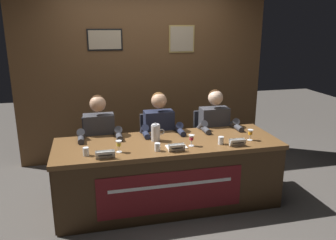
{
  "coord_description": "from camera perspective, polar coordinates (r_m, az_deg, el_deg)",
  "views": [
    {
      "loc": [
        -0.83,
        -3.48,
        2.02
      ],
      "look_at": [
        0.0,
        0.0,
        1.0
      ],
      "focal_mm": 36.4,
      "sensor_mm": 36.0,
      "label": 1
    }
  ],
  "objects": [
    {
      "name": "document_stack_center",
      "position": [
        3.62,
        1.41,
        -4.52
      ],
      "size": [
        0.22,
        0.16,
        0.01
      ],
      "color": "white",
      "rests_on": "conference_table"
    },
    {
      "name": "water_cup_center",
      "position": [
        3.52,
        -1.79,
        -4.61
      ],
      "size": [
        0.06,
        0.06,
        0.08
      ],
      "color": "silver",
      "rests_on": "conference_table"
    },
    {
      "name": "nameplate_center",
      "position": [
        3.5,
        1.48,
        -4.65
      ],
      "size": [
        0.17,
        0.06,
        0.08
      ],
      "color": "white",
      "rests_on": "conference_table"
    },
    {
      "name": "chair_right",
      "position": [
        4.66,
        7.04,
        -4.19
      ],
      "size": [
        0.44,
        0.45,
        0.89
      ],
      "color": "black",
      "rests_on": "ground_plane"
    },
    {
      "name": "chair_left",
      "position": [
        4.39,
        -11.26,
        -5.67
      ],
      "size": [
        0.44,
        0.45,
        0.89
      ],
      "color": "black",
      "rests_on": "ground_plane"
    },
    {
      "name": "water_cup_left",
      "position": [
        3.49,
        -13.58,
        -5.23
      ],
      "size": [
        0.06,
        0.06,
        0.08
      ],
      "color": "silver",
      "rests_on": "conference_table"
    },
    {
      "name": "juice_glass_left",
      "position": [
        3.5,
        -8.25,
        -4.03
      ],
      "size": [
        0.06,
        0.06,
        0.12
      ],
      "color": "white",
      "rests_on": "conference_table"
    },
    {
      "name": "chair_center",
      "position": [
        4.47,
        -1.82,
        -4.97
      ],
      "size": [
        0.44,
        0.45,
        0.89
      ],
      "color": "black",
      "rests_on": "ground_plane"
    },
    {
      "name": "panelist_left",
      "position": [
        4.11,
        -11.34,
        -3.08
      ],
      "size": [
        0.51,
        0.48,
        1.22
      ],
      "color": "black",
      "rests_on": "ground_plane"
    },
    {
      "name": "juice_glass_center",
      "position": [
        3.65,
        3.95,
        -3.08
      ],
      "size": [
        0.06,
        0.06,
        0.12
      ],
      "color": "white",
      "rests_on": "conference_table"
    },
    {
      "name": "panelist_right",
      "position": [
        4.4,
        8.06,
        -1.67
      ],
      "size": [
        0.51,
        0.48,
        1.22
      ],
      "color": "black",
      "rests_on": "ground_plane"
    },
    {
      "name": "conference_table",
      "position": [
        3.79,
        0.35,
        -7.66
      ],
      "size": [
        2.49,
        0.86,
        0.75
      ],
      "color": "brown",
      "rests_on": "ground_plane"
    },
    {
      "name": "water_pitcher_central",
      "position": [
        3.8,
        -2.06,
        -2.11
      ],
      "size": [
        0.15,
        0.1,
        0.21
      ],
      "color": "silver",
      "rests_on": "conference_table"
    },
    {
      "name": "wall_back_panelled",
      "position": [
        5.13,
        -4.01,
        7.83
      ],
      "size": [
        3.69,
        0.14,
        2.6
      ],
      "color": "brown",
      "rests_on": "ground_plane"
    },
    {
      "name": "ground_plane",
      "position": [
        4.11,
        0.0,
        -13.54
      ],
      "size": [
        12.0,
        12.0,
        0.0
      ],
      "primitive_type": "plane",
      "color": "#4C4742"
    },
    {
      "name": "juice_glass_right",
      "position": [
        3.93,
        13.62,
        -2.11
      ],
      "size": [
        0.06,
        0.06,
        0.12
      ],
      "color": "white",
      "rests_on": "conference_table"
    },
    {
      "name": "nameplate_left",
      "position": [
        3.38,
        -10.47,
        -5.73
      ],
      "size": [
        0.19,
        0.06,
        0.08
      ],
      "color": "white",
      "rests_on": "conference_table"
    },
    {
      "name": "panelist_center",
      "position": [
        4.19,
        -1.31,
        -2.38
      ],
      "size": [
        0.51,
        0.48,
        1.22
      ],
      "color": "black",
      "rests_on": "ground_plane"
    },
    {
      "name": "water_cup_right",
      "position": [
        3.75,
        8.84,
        -3.46
      ],
      "size": [
        0.06,
        0.06,
        0.08
      ],
      "color": "silver",
      "rests_on": "conference_table"
    },
    {
      "name": "nameplate_right",
      "position": [
        3.73,
        11.57,
        -3.69
      ],
      "size": [
        0.18,
        0.06,
        0.08
      ],
      "color": "white",
      "rests_on": "conference_table"
    }
  ]
}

